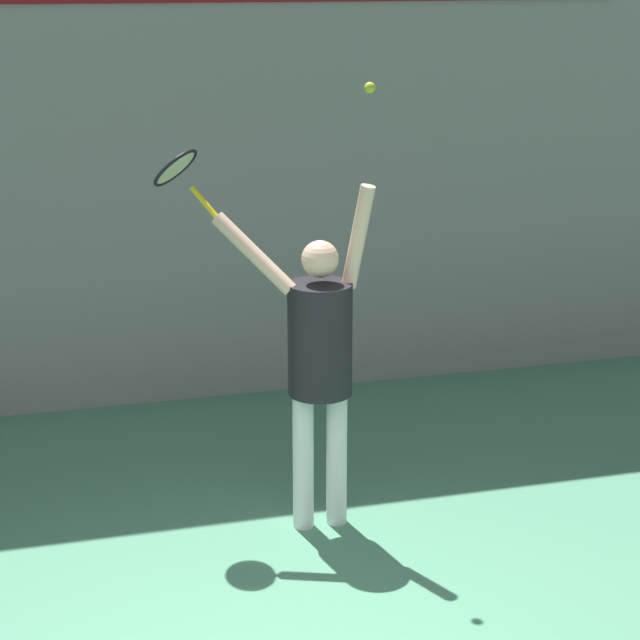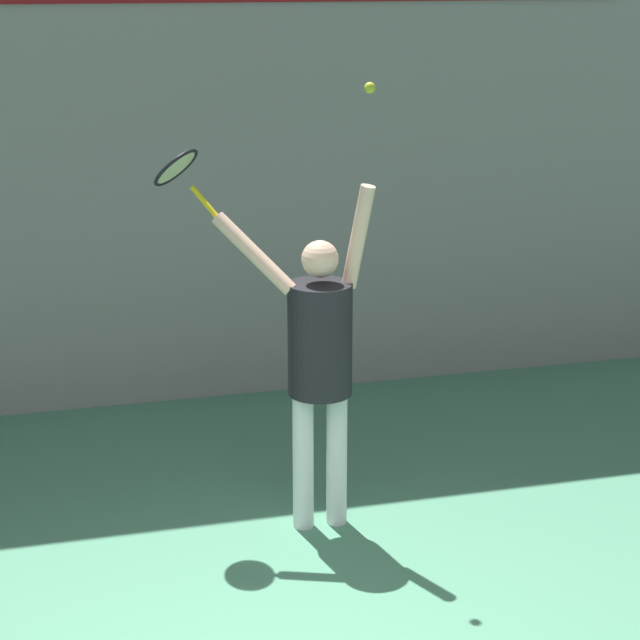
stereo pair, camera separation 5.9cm
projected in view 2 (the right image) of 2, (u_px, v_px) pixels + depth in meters
The scene contains 4 objects.
back_wall at pixel (150, 88), 8.70m from camera, with size 18.00×0.10×5.00m.
tennis_player at pixel (319, 351), 6.99m from camera, with size 0.94×0.56×2.17m.
tennis_racket at pixel (178, 171), 6.93m from camera, with size 0.43×0.41×0.41m.
tennis_ball at pixel (370, 88), 6.50m from camera, with size 0.06×0.06×0.06m.
Camera 2 is at (-1.01, -4.34, 3.39)m, focal length 65.00 mm.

